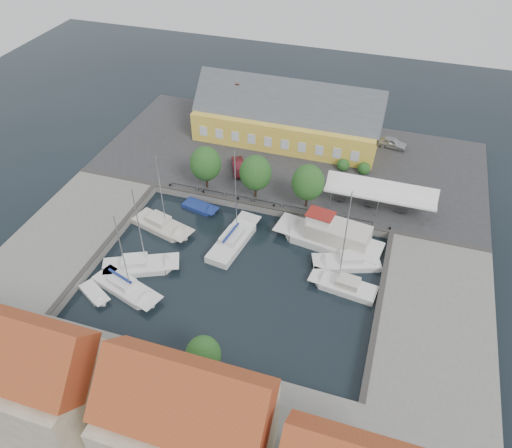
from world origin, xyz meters
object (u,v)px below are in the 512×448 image
Objects in this scene: west_boat_b at (162,226)px; launch_sw at (95,294)px; tent_canopy at (381,192)px; warehouse at (284,118)px; trawler at (332,238)px; east_boat_b at (344,287)px; car_silver at (392,143)px; center_sailboat at (233,241)px; car_red at (238,167)px; east_boat_a at (348,263)px; west_boat_d at (126,288)px; launch_nw at (200,208)px; west_boat_c at (139,267)px.

west_boat_b reaches higher than launch_sw.
tent_canopy is at bearing 23.53° from west_boat_b.
trawler is (12.12, -21.48, -3.41)m from warehouse.
east_boat_b is 2.31× the size of launch_sw.
car_silver is 24.09m from trawler.
launch_sw is at bearing -132.65° from center_sailboat.
east_boat_a reaches higher than car_red.
west_boat_b reaches higher than car_silver.
trawler is (-4.48, -7.63, -2.67)m from tent_canopy.
east_boat_b is at bearing -67.25° from car_red.
west_boat_d is (-8.77, -11.02, -0.09)m from center_sailboat.
car_red is at bearing -107.99° from warehouse.
east_boat_b is 27.76m from launch_sw.
west_boat_b is 10.97m from west_boat_d.
east_boat_b is 22.69m from launch_nw.
tent_canopy is 23.78m from launch_nw.
warehouse reaches higher than car_red.
east_boat_b is 0.88× the size of west_boat_c.
tent_canopy is 11.31m from east_boat_a.
car_silver is (16.69, 2.16, -2.64)m from warehouse.
car_red is 14.95m from west_boat_b.
west_boat_c is 2.63× the size of launch_sw.
west_boat_c is at bearing -160.83° from east_boat_a.
west_boat_c reaches higher than tent_canopy.
launch_sw is at bearing -145.12° from trawler.
car_silver is 0.39× the size of west_boat_d.
center_sailboat is at bearing -97.71° from car_red.
tent_canopy reaches higher than launch_sw.
car_red is at bearing 132.22° from car_silver.
car_red reaches higher than launch_sw.
tent_canopy is at bearing 79.60° from east_boat_a.
launch_sw is at bearing -105.85° from launch_nw.
west_boat_d is (-23.16, -7.68, 0.01)m from east_boat_b.
west_boat_b reaches higher than car_red.
center_sailboat reaches higher than tent_canopy.
trawler is at bearing 16.89° from center_sailboat.
east_boat_b is 0.91× the size of west_boat_b.
trawler is 25.03m from west_boat_d.
trawler is 1.22× the size of east_boat_a.
launch_nw is (-18.25, 1.61, -0.93)m from trawler.
west_boat_d reaches higher than west_boat_b.
center_sailboat is 2.52× the size of launch_nw.
launch_sw is (-27.80, -23.88, -3.59)m from tent_canopy.
east_boat_b is 24.40m from west_boat_d.
trawler is 1.31× the size of east_boat_b.
tent_canopy is at bearing 34.75° from center_sailboat.
warehouse is 2.04× the size of tent_canopy.
west_boat_d is at bearing 30.14° from launch_sw.
warehouse is at bearing 47.30° from car_red.
launch_nw is at bearing 142.36° from center_sailboat.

